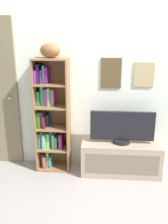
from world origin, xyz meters
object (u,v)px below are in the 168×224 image
at_px(bookshelf, 50,118).
at_px(television, 122,128).
at_px(football, 50,51).
at_px(tv_stand, 121,158).

relative_size(bookshelf, television, 1.84).
relative_size(bookshelf, football, 5.89).
bearing_deg(bookshelf, football, -35.15).
height_order(bookshelf, tv_stand, bookshelf).
bearing_deg(football, tv_stand, -3.44).
height_order(football, television, football).
bearing_deg(bookshelf, television, -4.99).
bearing_deg(television, football, 176.63).
bearing_deg(football, television, -3.37).
relative_size(tv_stand, television, 1.26).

